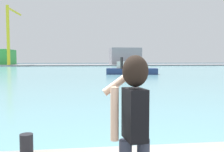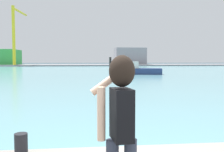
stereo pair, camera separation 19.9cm
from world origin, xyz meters
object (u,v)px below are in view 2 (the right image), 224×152
(harbor_bollard, at_px, (21,144))
(boat_moored, at_px, (135,70))
(port_crane, at_px, (15,29))
(person_photographer, at_px, (120,117))
(warehouse_right, at_px, (130,56))

(harbor_bollard, relative_size, boat_moored, 0.05)
(harbor_bollard, height_order, boat_moored, boat_moored)
(boat_moored, bearing_deg, port_crane, 132.54)
(boat_moored, bearing_deg, harbor_bollard, -93.46)
(harbor_bollard, relative_size, port_crane, 0.02)
(person_photographer, bearing_deg, harbor_bollard, 32.44)
(person_photographer, relative_size, harbor_bollard, 4.56)
(harbor_bollard, distance_m, warehouse_right, 92.87)
(person_photographer, distance_m, port_crane, 89.92)
(harbor_bollard, height_order, port_crane, port_crane)
(person_photographer, xyz_separation_m, warehouse_right, (16.55, 92.91, 1.81))
(warehouse_right, distance_m, port_crane, 41.87)
(person_photographer, bearing_deg, port_crane, 8.57)
(port_crane, bearing_deg, harbor_bollard, -75.20)
(boat_moored, distance_m, port_crane, 60.30)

